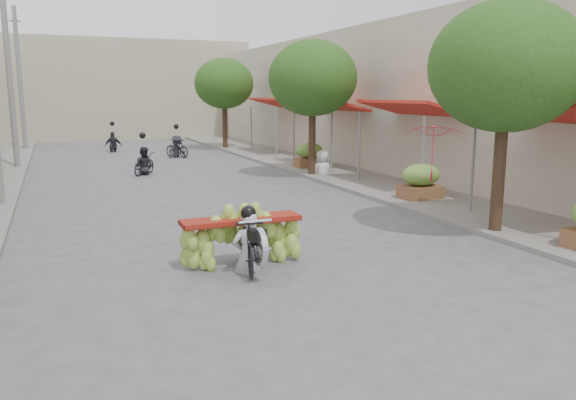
# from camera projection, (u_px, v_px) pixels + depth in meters

# --- Properties ---
(ground) EXTENTS (120.00, 120.00, 0.00)m
(ground) POSITION_uv_depth(u_px,v_px,m) (390.00, 344.00, 7.30)
(ground) COLOR #5B5B60
(ground) RESTS_ON ground
(sidewalk_right) EXTENTS (4.00, 60.00, 0.12)m
(sidewalk_right) POSITION_uv_depth(u_px,v_px,m) (336.00, 170.00, 23.54)
(sidewalk_right) COLOR gray
(sidewalk_right) RESTS_ON ground
(shophouse_row_right) EXTENTS (9.77, 40.00, 6.00)m
(shophouse_row_right) POSITION_uv_depth(u_px,v_px,m) (452.00, 99.00, 23.97)
(shophouse_row_right) COLOR #B9AD9A
(shophouse_row_right) RESTS_ON ground
(far_building) EXTENTS (20.00, 6.00, 7.00)m
(far_building) POSITION_uv_depth(u_px,v_px,m) (107.00, 90.00, 41.11)
(far_building) COLOR tan
(far_building) RESTS_ON ground
(utility_pole_far) EXTENTS (0.60, 0.24, 8.00)m
(utility_pole_far) POSITION_uv_depth(u_px,v_px,m) (9.00, 74.00, 23.56)
(utility_pole_far) COLOR slate
(utility_pole_far) RESTS_ON ground
(utility_pole_back) EXTENTS (0.60, 0.24, 8.00)m
(utility_pole_back) POSITION_uv_depth(u_px,v_px,m) (20.00, 79.00, 31.72)
(utility_pole_back) COLOR slate
(utility_pole_back) RESTS_ON ground
(street_tree_near) EXTENTS (3.40, 3.40, 5.25)m
(street_tree_near) POSITION_uv_depth(u_px,v_px,m) (506.00, 67.00, 12.26)
(street_tree_near) COLOR #3A2719
(street_tree_near) RESTS_ON ground
(street_tree_mid) EXTENTS (3.40, 3.40, 5.25)m
(street_tree_mid) POSITION_uv_depth(u_px,v_px,m) (313.00, 79.00, 21.33)
(street_tree_mid) COLOR #3A2719
(street_tree_mid) RESTS_ON ground
(street_tree_far) EXTENTS (3.40, 3.40, 5.25)m
(street_tree_far) POSITION_uv_depth(u_px,v_px,m) (224.00, 84.00, 32.22)
(street_tree_far) COLOR #3A2719
(street_tree_far) RESTS_ON ground
(produce_crate_mid) EXTENTS (1.20, 0.88, 1.16)m
(produce_crate_mid) POSITION_uv_depth(u_px,v_px,m) (421.00, 179.00, 16.76)
(produce_crate_mid) COLOR brown
(produce_crate_mid) RESTS_ON ground
(produce_crate_far) EXTENTS (1.20, 0.88, 1.16)m
(produce_crate_far) POSITION_uv_depth(u_px,v_px,m) (309.00, 153.00, 24.02)
(produce_crate_far) COLOR brown
(produce_crate_far) RESTS_ON ground
(banana_motorbike) EXTENTS (2.26, 1.91, 2.06)m
(banana_motorbike) POSITION_uv_depth(u_px,v_px,m) (245.00, 232.00, 10.35)
(banana_motorbike) COLOR black
(banana_motorbike) RESTS_ON ground
(market_umbrella) EXTENTS (2.32, 2.32, 1.63)m
(market_umbrella) POSITION_uv_depth(u_px,v_px,m) (435.00, 123.00, 15.40)
(market_umbrella) COLOR red
(market_umbrella) RESTS_ON ground
(pedestrian) EXTENTS (0.92, 0.57, 1.81)m
(pedestrian) POSITION_uv_depth(u_px,v_px,m) (323.00, 150.00, 22.09)
(pedestrian) COLOR white
(pedestrian) RESTS_ON ground
(bg_motorbike_a) EXTENTS (1.36, 1.62, 1.95)m
(bg_motorbike_a) POSITION_uv_depth(u_px,v_px,m) (143.00, 156.00, 22.48)
(bg_motorbike_a) COLOR black
(bg_motorbike_a) RESTS_ON ground
(bg_motorbike_b) EXTENTS (1.25, 1.63, 1.95)m
(bg_motorbike_b) POSITION_uv_depth(u_px,v_px,m) (177.00, 141.00, 28.56)
(bg_motorbike_b) COLOR black
(bg_motorbike_b) RESTS_ON ground
(bg_motorbike_c) EXTENTS (1.08, 1.58, 1.95)m
(bg_motorbike_c) POSITION_uv_depth(u_px,v_px,m) (113.00, 137.00, 31.48)
(bg_motorbike_c) COLOR black
(bg_motorbike_c) RESTS_ON ground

